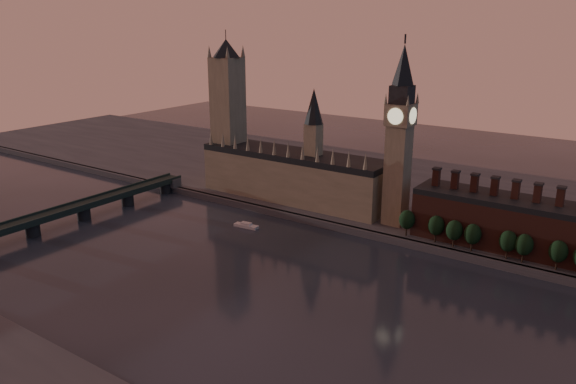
{
  "coord_description": "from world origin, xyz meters",
  "views": [
    {
      "loc": [
        134.74,
        -179.64,
        118.24
      ],
      "look_at": [
        -27.88,
        55.0,
        30.39
      ],
      "focal_mm": 35.0,
      "sensor_mm": 36.0,
      "label": 1
    }
  ],
  "objects_px": {
    "victoria_tower": "(228,109)",
    "westminster_bridge": "(54,217)",
    "big_ben": "(400,134)",
    "river_boat": "(246,225)"
  },
  "relations": [
    {
      "from": "big_ben",
      "to": "westminster_bridge",
      "type": "bearing_deg",
      "value": -145.67
    },
    {
      "from": "big_ben",
      "to": "river_boat",
      "type": "xyz_separation_m",
      "value": [
        -73.84,
        -46.77,
        -55.67
      ]
    },
    {
      "from": "victoria_tower",
      "to": "river_boat",
      "type": "xyz_separation_m",
      "value": [
        56.16,
        -51.77,
        -57.93
      ]
    },
    {
      "from": "westminster_bridge",
      "to": "big_ben",
      "type": "bearing_deg",
      "value": 34.33
    },
    {
      "from": "victoria_tower",
      "to": "river_boat",
      "type": "relative_size",
      "value": 6.97
    },
    {
      "from": "victoria_tower",
      "to": "big_ben",
      "type": "bearing_deg",
      "value": -2.2
    },
    {
      "from": "westminster_bridge",
      "to": "river_boat",
      "type": "relative_size",
      "value": 12.9
    },
    {
      "from": "victoria_tower",
      "to": "big_ben",
      "type": "relative_size",
      "value": 1.01
    },
    {
      "from": "victoria_tower",
      "to": "river_boat",
      "type": "bearing_deg",
      "value": -42.68
    },
    {
      "from": "victoria_tower",
      "to": "westminster_bridge",
      "type": "distance_m",
      "value": 133.21
    }
  ]
}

